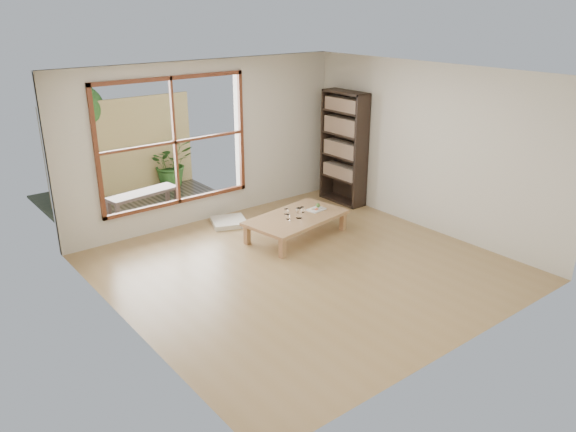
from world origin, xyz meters
The scene contains 15 objects.
ground centered at (0.00, 0.00, 0.00)m, with size 5.00×5.00×0.00m, color #9F7E4F.
low_table centered at (0.60, 0.89, 0.30)m, with size 1.69×1.12×0.34m.
floor_cushion centered at (0.06, 2.00, 0.04)m, with size 0.54×0.54×0.08m, color white.
bookshelf centered at (2.32, 1.67, 1.00)m, with size 0.32×0.90×2.00m, color black.
glass_tall centered at (0.58, 0.81, 0.42)m, with size 0.09×0.09×0.16m, color silver.
glass_mid centered at (0.77, 0.96, 0.39)m, with size 0.06×0.06×0.09m, color silver.
glass_short centered at (0.54, 1.06, 0.39)m, with size 0.06×0.06×0.08m, color silver.
glass_small centered at (0.42, 0.87, 0.38)m, with size 0.06×0.06×0.08m, color silver.
food_tray centered at (1.03, 0.92, 0.36)m, with size 0.30×0.23×0.09m.
deck centered at (-0.60, 3.56, 0.00)m, with size 2.80×2.00×0.05m, color #3C352B.
garden_bench centered at (-0.84, 3.26, 0.36)m, with size 1.28×0.53×0.39m.
bamboo_fence centered at (-0.60, 4.56, 0.90)m, with size 2.80×0.06×1.80m, color tan.
shrub_right centered at (0.29, 4.40, 0.49)m, with size 0.84×0.73×0.94m, color #346224.
shrub_left centered at (-1.55, 4.23, 0.45)m, with size 0.47×0.38×0.86m, color #346224.
garden_tree centered at (-1.28, 4.86, 1.63)m, with size 1.04×0.85×2.22m.
Camera 1 is at (-4.50, -5.35, 3.41)m, focal length 35.00 mm.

